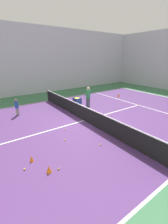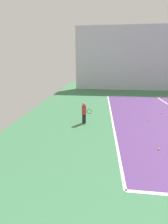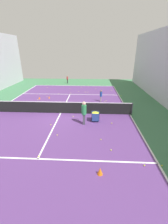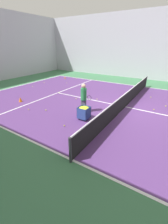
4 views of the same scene
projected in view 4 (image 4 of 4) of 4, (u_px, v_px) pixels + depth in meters
ground_plane at (125, 107)px, 9.83m from camera, size 32.53×32.53×0.00m
court_playing_area at (125, 107)px, 9.83m from camera, size 11.72×21.19×0.00m
line_baseline_far at (22, 85)px, 14.97m from camera, size 11.72×0.10×0.00m
line_sideline_left at (72, 160)px, 5.31m from camera, size 0.10×21.19×0.00m
line_sideline_right at (145, 87)px, 14.34m from camera, size 0.10×21.19×0.00m
line_service_far at (58, 93)px, 12.65m from camera, size 11.72×0.10×0.00m
line_centre_service at (125, 107)px, 9.83m from camera, size 0.10×11.65×0.00m
hall_enclosure_right at (158, 46)px, 15.75m from camera, size 0.15×28.83×7.09m
tennis_net at (126, 99)px, 9.61m from camera, size 12.02×0.10×1.02m
coach_at_net at (84, 96)px, 8.72m from camera, size 0.34×0.67×1.72m
ball_cart at (84, 111)px, 8.02m from camera, size 0.56×0.56×0.73m
training_cone_0 at (20, 99)px, 10.64m from camera, size 0.24×0.24×0.35m
training_cone_3 at (65, 77)px, 17.86m from camera, size 0.18×0.18×0.24m
tennis_ball_2 at (29, 109)px, 9.35m from camera, size 0.07×0.07×0.07m
tennis_ball_3 at (96, 80)px, 16.89m from camera, size 0.07×0.07×0.07m
tennis_ball_6 at (67, 83)px, 15.70m from camera, size 0.07×0.07×0.07m
tennis_ball_7 at (76, 99)px, 11.18m from camera, size 0.07×0.07×0.07m
tennis_ball_9 at (76, 78)px, 17.73m from camera, size 0.07×0.07×0.07m
tennis_ball_10 at (154, 109)px, 9.34m from camera, size 0.07×0.07×0.07m
tennis_ball_11 at (59, 93)px, 12.56m from camera, size 0.07×0.07×0.07m
tennis_ball_12 at (151, 97)px, 11.49m from camera, size 0.07×0.07×0.07m
tennis_ball_14 at (97, 99)px, 11.11m from camera, size 0.07×0.07×0.07m
tennis_ball_16 at (46, 110)px, 9.25m from camera, size 0.07×0.07×0.07m
tennis_ball_17 at (32, 86)px, 14.47m from camera, size 0.07×0.07×0.07m
tennis_ball_21 at (166, 106)px, 9.86m from camera, size 0.07×0.07×0.07m
tennis_ball_27 at (64, 126)px, 7.49m from camera, size 0.07×0.07×0.07m
tennis_ball_29 at (108, 110)px, 9.27m from camera, size 0.07×0.07×0.07m
tennis_ball_30 at (44, 82)px, 15.94m from camera, size 0.07×0.07×0.07m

